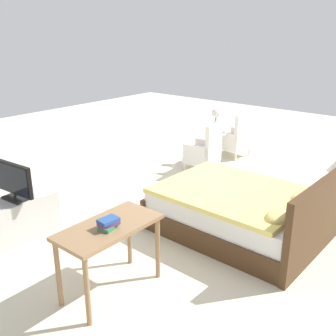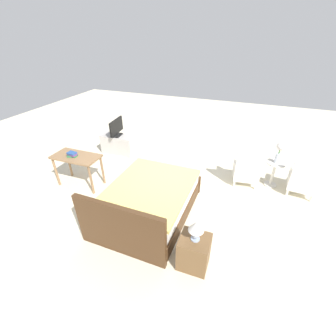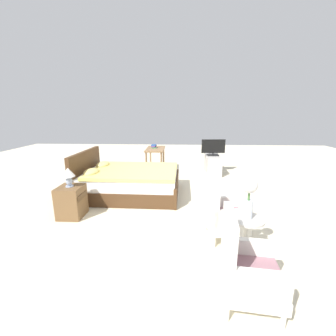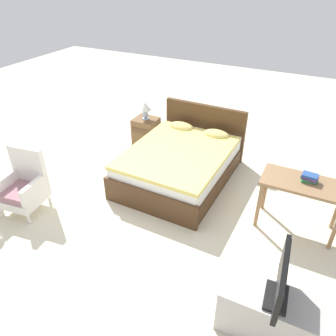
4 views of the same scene
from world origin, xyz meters
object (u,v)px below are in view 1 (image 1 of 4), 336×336
object	(u,v)px
vanity_desk	(109,235)
table_lamp	(335,169)
book_stack	(109,223)
bed	(241,212)
nightstand	(330,202)
flower_vase	(216,118)
side_table	(215,143)
tv_flatscreen	(13,181)
tv_stand	(19,219)
armchair_by_window_right	(205,152)
armchair_by_window_left	(237,139)

from	to	relation	value
vanity_desk	table_lamp	bearing A→B (deg)	158.60
vanity_desk	book_stack	world-z (taller)	book_stack
bed	nightstand	xyz separation A→B (m)	(-1.10, 0.76, -0.03)
bed	flower_vase	size ratio (longest dim) A/B	4.38
side_table	tv_flatscreen	size ratio (longest dim) A/B	0.88
tv_stand	tv_flatscreen	size ratio (longest dim) A/B	1.40
flower_vase	table_lamp	world-z (taller)	flower_vase
tv_flatscreen	nightstand	bearing A→B (deg)	136.28
armchair_by_window_right	tv_stand	world-z (taller)	armchair_by_window_right
armchair_by_window_left	book_stack	bearing A→B (deg)	15.99
nightstand	tv_flatscreen	world-z (taller)	tv_flatscreen
side_table	tv_stand	xyz separation A→B (m)	(4.13, -0.22, -0.11)
side_table	armchair_by_window_left	bearing A→B (deg)	164.62
nightstand	tv_stand	world-z (taller)	nightstand
side_table	table_lamp	xyz separation A→B (m)	(1.15, 2.63, 0.39)
bed	tv_flatscreen	distance (m)	2.86
side_table	tv_stand	world-z (taller)	side_table
table_lamp	tv_stand	distance (m)	4.16
vanity_desk	armchair_by_window_left	bearing A→B (deg)	-164.43
flower_vase	tv_stand	xyz separation A→B (m)	(4.13, -0.22, -0.63)
tv_stand	tv_flatscreen	xyz separation A→B (m)	(0.00, 0.00, 0.51)
tv_stand	flower_vase	bearing A→B (deg)	176.89
armchair_by_window_right	tv_flatscreen	xyz separation A→B (m)	(3.56, -0.38, 0.40)
side_table	table_lamp	world-z (taller)	table_lamp
armchair_by_window_left	table_lamp	size ratio (longest dim) A/B	2.79
table_lamp	armchair_by_window_left	bearing A→B (deg)	-124.85
table_lamp	vanity_desk	bearing A→B (deg)	-21.40
bed	nightstand	size ratio (longest dim) A/B	3.83
side_table	bed	bearing A→B (deg)	39.82
armchair_by_window_left	side_table	size ratio (longest dim) A/B	1.54
armchair_by_window_left	tv_flatscreen	bearing A→B (deg)	-4.64
tv_flatscreen	vanity_desk	xyz separation A→B (m)	(-0.01, 1.69, -0.15)
side_table	tv_flatscreen	xyz separation A→B (m)	(4.13, -0.22, 0.40)
nightstand	table_lamp	world-z (taller)	table_lamp
flower_vase	tv_flatscreen	xyz separation A→B (m)	(4.13, -0.22, -0.12)
nightstand	tv_flatscreen	xyz separation A→B (m)	(2.99, -2.86, 0.50)
armchair_by_window_left	tv_stand	size ratio (longest dim) A/B	0.96
book_stack	tv_flatscreen	bearing A→B (deg)	-91.02
armchair_by_window_right	tv_flatscreen	world-z (taller)	tv_flatscreen
bed	vanity_desk	bearing A→B (deg)	-12.19
flower_vase	nightstand	distance (m)	2.94
bed	book_stack	xyz separation A→B (m)	(1.92, -0.36, 0.49)
side_table	book_stack	distance (m)	4.45
tv_flatscreen	vanity_desk	distance (m)	1.70
tv_stand	tv_flatscreen	world-z (taller)	tv_flatscreen
book_stack	tv_stand	bearing A→B (deg)	-91.10
side_table	nightstand	size ratio (longest dim) A/B	1.10
bed	armchair_by_window_left	world-z (taller)	bed
side_table	vanity_desk	distance (m)	4.38
armchair_by_window_right	vanity_desk	world-z (taller)	armchair_by_window_right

